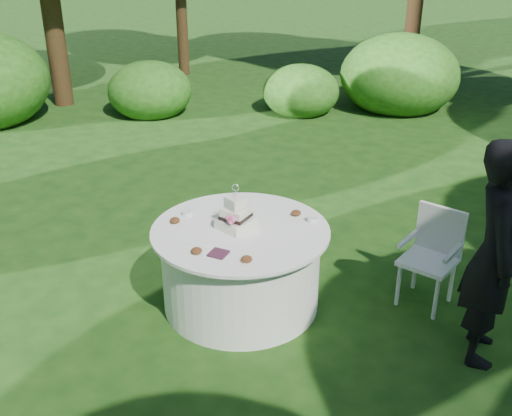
{
  "coord_description": "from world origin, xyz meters",
  "views": [
    {
      "loc": [
        2.09,
        -4.11,
        3.16
      ],
      "look_at": [
        0.15,
        0.0,
        1.0
      ],
      "focal_mm": 42.0,
      "sensor_mm": 36.0,
      "label": 1
    }
  ],
  "objects_px": {
    "guest": "(495,254)",
    "cake": "(236,216)",
    "napkins": "(218,253)",
    "chair": "(433,250)",
    "table": "(241,267)"
  },
  "relations": [
    {
      "from": "napkins",
      "to": "guest",
      "type": "bearing_deg",
      "value": 18.69
    },
    {
      "from": "table",
      "to": "cake",
      "type": "bearing_deg",
      "value": -171.4
    },
    {
      "from": "chair",
      "to": "table",
      "type": "bearing_deg",
      "value": -152.34
    },
    {
      "from": "guest",
      "to": "cake",
      "type": "relative_size",
      "value": 4.41
    },
    {
      "from": "guest",
      "to": "chair",
      "type": "xyz_separation_m",
      "value": [
        -0.52,
        0.6,
        -0.39
      ]
    },
    {
      "from": "napkins",
      "to": "chair",
      "type": "distance_m",
      "value": 1.98
    },
    {
      "from": "guest",
      "to": "cake",
      "type": "xyz_separation_m",
      "value": [
        -2.09,
        -0.21,
        -0.03
      ]
    },
    {
      "from": "cake",
      "to": "chair",
      "type": "bearing_deg",
      "value": 27.22
    },
    {
      "from": "napkins",
      "to": "cake",
      "type": "height_order",
      "value": "cake"
    },
    {
      "from": "table",
      "to": "chair",
      "type": "height_order",
      "value": "chair"
    },
    {
      "from": "table",
      "to": "chair",
      "type": "relative_size",
      "value": 1.73
    },
    {
      "from": "guest",
      "to": "cake",
      "type": "bearing_deg",
      "value": 86.87
    },
    {
      "from": "cake",
      "to": "napkins",
      "type": "bearing_deg",
      "value": -79.97
    },
    {
      "from": "napkins",
      "to": "chair",
      "type": "relative_size",
      "value": 0.16
    },
    {
      "from": "guest",
      "to": "chair",
      "type": "relative_size",
      "value": 2.03
    }
  ]
}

